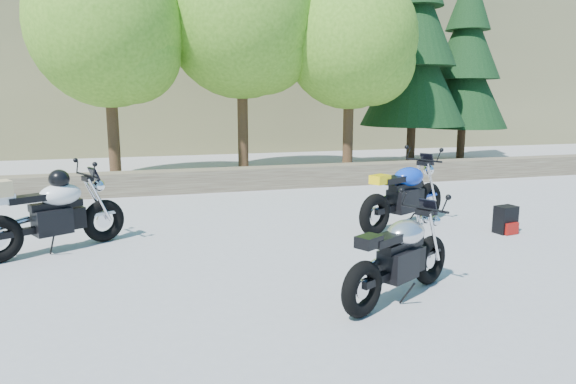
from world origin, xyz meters
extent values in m
plane|color=#929398|center=(0.00, 0.00, 0.00)|extent=(90.00, 90.00, 0.00)
cube|color=brown|center=(0.00, 5.50, 0.25)|extent=(22.00, 0.55, 0.50)
cube|color=brown|center=(3.00, 28.00, 7.50)|extent=(80.00, 30.00, 15.00)
cylinder|color=#382314|center=(-2.50, 7.20, 1.51)|extent=(0.28, 0.28, 3.02)
sphere|color=#417A1B|center=(-2.50, 7.20, 3.78)|extent=(3.67, 3.67, 3.67)
sphere|color=#417A1B|center=(-2.00, 6.90, 3.13)|extent=(2.38, 2.38, 2.38)
cylinder|color=#382314|center=(0.80, 7.60, 1.68)|extent=(0.28, 0.28, 3.36)
sphere|color=#417A1B|center=(0.80, 7.60, 4.20)|extent=(4.08, 4.08, 4.08)
sphere|color=#417A1B|center=(1.30, 7.30, 3.48)|extent=(2.64, 2.64, 2.64)
cylinder|color=#382314|center=(3.60, 7.00, 1.46)|extent=(0.28, 0.28, 2.91)
sphere|color=#417A1B|center=(3.60, 7.00, 3.64)|extent=(3.54, 3.54, 3.54)
sphere|color=#417A1B|center=(4.10, 6.70, 3.02)|extent=(2.29, 2.29, 2.29)
cylinder|color=#382314|center=(6.20, 8.20, 1.08)|extent=(0.26, 0.26, 2.16)
cone|color=black|center=(6.20, 8.20, 2.88)|extent=(3.17, 3.17, 3.24)
cone|color=black|center=(6.20, 8.20, 4.46)|extent=(2.45, 2.45, 2.88)
cylinder|color=#382314|center=(8.40, 8.80, 0.96)|extent=(0.26, 0.26, 1.92)
cone|color=black|center=(8.40, 8.80, 2.56)|extent=(2.82, 2.82, 2.88)
cone|color=black|center=(8.40, 8.80, 3.97)|extent=(2.18, 2.18, 2.56)
torus|color=black|center=(1.28, -1.13, 0.28)|extent=(0.56, 0.40, 0.57)
torus|color=black|center=(0.17, -1.75, 0.28)|extent=(0.56, 0.40, 0.57)
cylinder|color=silver|center=(1.28, -1.13, 0.28)|extent=(0.19, 0.13, 0.20)
cylinder|color=silver|center=(0.17, -1.75, 0.28)|extent=(0.19, 0.13, 0.20)
cube|color=black|center=(0.71, -1.45, 0.39)|extent=(0.50, 0.44, 0.32)
cube|color=black|center=(0.77, -1.42, 0.59)|extent=(0.61, 0.43, 0.09)
ellipsoid|color=silver|center=(0.82, -1.39, 0.71)|extent=(0.61, 0.55, 0.27)
cube|color=black|center=(0.48, -1.58, 0.71)|extent=(0.48, 0.39, 0.08)
cube|color=black|center=(0.25, -1.71, 0.75)|extent=(0.30, 0.28, 0.12)
cylinder|color=black|center=(1.13, -1.22, 0.91)|extent=(0.31, 0.52, 0.03)
sphere|color=silver|center=(1.25, -1.15, 0.76)|extent=(0.16, 0.16, 0.16)
torus|color=black|center=(-2.43, 1.75, 0.32)|extent=(0.63, 0.45, 0.63)
cylinder|color=silver|center=(-2.43, 1.75, 0.32)|extent=(0.21, 0.14, 0.22)
cube|color=black|center=(-3.07, 1.39, 0.44)|extent=(0.56, 0.49, 0.36)
cube|color=black|center=(-3.01, 1.42, 0.65)|extent=(0.68, 0.48, 0.10)
ellipsoid|color=silver|center=(-2.94, 1.46, 0.79)|extent=(0.68, 0.61, 0.30)
cube|color=black|center=(-3.33, 1.25, 0.79)|extent=(0.54, 0.43, 0.09)
cube|color=silver|center=(-3.58, 1.10, 0.83)|extent=(0.34, 0.31, 0.13)
cylinder|color=black|center=(-2.60, 1.65, 1.02)|extent=(0.35, 0.59, 0.03)
sphere|color=silver|center=(-2.46, 1.73, 0.85)|extent=(0.18, 0.18, 0.18)
ellipsoid|color=black|center=(-2.94, 1.46, 1.01)|extent=(0.38, 0.39, 0.26)
torus|color=black|center=(2.91, 1.62, 0.33)|extent=(0.67, 0.45, 0.67)
torus|color=black|center=(1.57, 0.94, 0.33)|extent=(0.67, 0.45, 0.67)
cylinder|color=silver|center=(2.91, 1.62, 0.33)|extent=(0.22, 0.14, 0.23)
cylinder|color=silver|center=(1.57, 0.94, 0.33)|extent=(0.22, 0.14, 0.23)
cube|color=black|center=(2.22, 1.27, 0.46)|extent=(0.59, 0.51, 0.37)
cube|color=black|center=(2.29, 1.31, 0.69)|extent=(0.73, 0.48, 0.10)
ellipsoid|color=#0B33B2|center=(2.35, 1.34, 0.83)|extent=(0.72, 0.63, 0.32)
cube|color=black|center=(1.94, 1.13, 0.83)|extent=(0.57, 0.44, 0.09)
cube|color=yellow|center=(1.66, 0.99, 0.87)|extent=(0.35, 0.32, 0.14)
cylinder|color=black|center=(2.72, 1.53, 1.07)|extent=(0.34, 0.63, 0.03)
sphere|color=silver|center=(2.87, 1.60, 0.90)|extent=(0.19, 0.19, 0.19)
cube|color=black|center=(3.64, 0.54, 0.22)|extent=(0.36, 0.28, 0.44)
cube|color=maroon|center=(3.66, 0.40, 0.10)|extent=(0.25, 0.09, 0.18)
camera|label=1|loc=(-1.81, -6.10, 2.12)|focal=32.00mm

